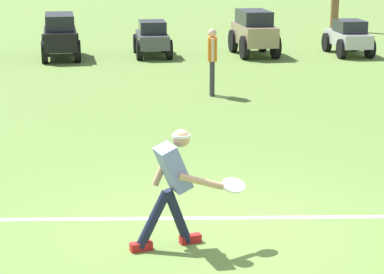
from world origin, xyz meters
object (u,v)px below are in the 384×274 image
Objects in this scene: teammate_midfield at (212,56)px; parked_car_slot_c at (152,38)px; frisbee_thrower at (173,182)px; frisbee_in_flight at (233,185)px; parked_car_slot_d at (254,32)px; parked_car_slot_e at (348,37)px; parked_car_slot_b at (60,35)px.

teammate_midfield is 6.39m from parked_car_slot_c.
frisbee_in_flight is (0.72, 0.01, -0.07)m from frisbee_thrower.
frisbee_thrower reaches higher than parked_car_slot_d.
parked_car_slot_d is at bearing 79.47° from frisbee_in_flight.
parked_car_slot_d reaches higher than parked_car_slot_e.
teammate_midfield is (0.75, 8.76, 0.21)m from frisbee_in_flight.
frisbee_in_flight is at bearing 0.77° from frisbee_thrower.
teammate_midfield is at bearing -79.50° from parked_car_slot_c.
parked_car_slot_c is 3.19m from parked_car_slot_d.
teammate_midfield is 0.70× the size of parked_car_slot_c.
frisbee_thrower is at bearing -91.17° from parked_car_slot_c.
frisbee_in_flight is 0.14× the size of parked_car_slot_b.
parked_car_slot_e is at bearing 50.11° from teammate_midfield.
parked_car_slot_e is (8.99, -0.07, -0.16)m from parked_car_slot_b.
parked_car_slot_d is at bearing -1.95° from parked_car_slot_c.
parked_car_slot_b is 8.99m from parked_car_slot_e.
parked_car_slot_d is at bearing 71.84° from teammate_midfield.
parked_car_slot_b is at bearing 123.26° from teammate_midfield.
parked_car_slot_c is 6.18m from parked_car_slot_e.
parked_car_slot_c and parked_car_slot_e have the same top height.
parked_car_slot_b reaches higher than parked_car_slot_e.
frisbee_thrower reaches higher than parked_car_slot_e.
frisbee_thrower is 0.64× the size of parked_car_slot_e.
parked_car_slot_e is (2.99, -0.17, -0.18)m from parked_car_slot_d.
parked_car_slot_b is 2.83m from parked_car_slot_c.
frisbee_in_flight is 0.15× the size of parked_car_slot_d.
parked_car_slot_d is (6.00, 0.10, 0.02)m from parked_car_slot_b.
frisbee_in_flight is at bearing -100.53° from parked_car_slot_d.
frisbee_in_flight is 15.18m from parked_car_slot_d.
parked_car_slot_c is (-1.16, 6.27, -0.38)m from teammate_midfield.
parked_car_slot_d is at bearing 176.71° from parked_car_slot_e.
parked_car_slot_d is (2.02, 6.16, -0.20)m from teammate_midfield.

